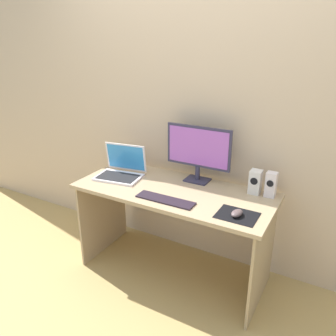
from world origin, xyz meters
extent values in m
plane|color=tan|center=(0.00, 0.00, 0.00)|extent=(8.00, 8.00, 0.00)
cube|color=#C8AD8F|center=(0.00, 0.39, 1.25)|extent=(6.00, 0.04, 2.50)
cube|color=tan|center=(0.00, 0.00, 0.71)|extent=(1.44, 0.62, 0.03)
cube|color=tan|center=(-0.68, 0.00, 0.35)|extent=(0.02, 0.58, 0.69)
cube|color=tan|center=(0.68, 0.00, 0.35)|extent=(0.02, 0.58, 0.69)
cube|color=#312E45|center=(0.08, 0.23, 0.73)|extent=(0.18, 0.14, 0.01)
cylinder|color=#312E45|center=(0.08, 0.23, 0.79)|extent=(0.04, 0.04, 0.11)
cube|color=#312E45|center=(0.08, 0.23, 0.99)|extent=(0.51, 0.02, 0.31)
cube|color=#A559BF|center=(0.08, 0.22, 0.99)|extent=(0.47, 0.00, 0.27)
cube|color=silver|center=(0.63, 0.22, 0.81)|extent=(0.07, 0.07, 0.18)
cylinder|color=black|center=(0.63, 0.19, 0.83)|extent=(0.05, 0.00, 0.05)
cube|color=silver|center=(0.53, 0.22, 0.81)|extent=(0.08, 0.08, 0.17)
cylinder|color=black|center=(0.53, 0.18, 0.83)|extent=(0.05, 0.00, 0.05)
cube|color=white|center=(-0.47, -0.03, 0.73)|extent=(0.37, 0.29, 0.02)
cube|color=black|center=(-0.47, -0.04, 0.74)|extent=(0.33, 0.22, 0.00)
cube|color=white|center=(-0.49, 0.10, 0.85)|extent=(0.34, 0.09, 0.23)
cube|color=#338CD8|center=(-0.49, 0.10, 0.85)|extent=(0.32, 0.08, 0.20)
cube|color=black|center=(0.03, -0.19, 0.73)|extent=(0.41, 0.11, 0.01)
cube|color=black|center=(0.52, -0.15, 0.72)|extent=(0.25, 0.20, 0.00)
ellipsoid|color=#584748|center=(0.52, -0.16, 0.74)|extent=(0.07, 0.11, 0.04)
camera|label=1|loc=(1.05, -1.97, 1.76)|focal=36.28mm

